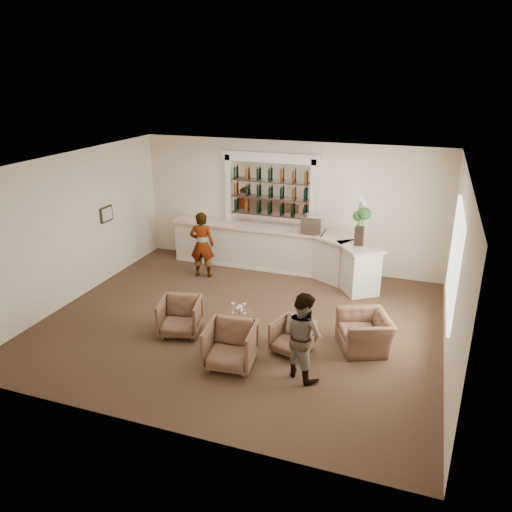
# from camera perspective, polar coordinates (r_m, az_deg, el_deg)

# --- Properties ---
(ground) EXTENTS (8.00, 8.00, 0.00)m
(ground) POSITION_cam_1_polar(r_m,az_deg,el_deg) (10.53, -1.70, -7.52)
(ground) COLOR brown
(ground) RESTS_ON ground
(room_shell) EXTENTS (8.04, 7.02, 3.32)m
(room_shell) POSITION_cam_1_polar(r_m,az_deg,el_deg) (10.25, 0.45, 5.77)
(room_shell) COLOR beige
(room_shell) RESTS_ON ground
(bar_counter) EXTENTS (5.72, 1.80, 1.14)m
(bar_counter) POSITION_cam_1_polar(r_m,az_deg,el_deg) (12.94, 2.36, 0.73)
(bar_counter) COLOR beige
(bar_counter) RESTS_ON ground
(back_bar_alcove) EXTENTS (2.64, 0.25, 3.00)m
(back_bar_alcove) POSITION_cam_1_polar(r_m,az_deg,el_deg) (13.01, 1.57, 7.53)
(back_bar_alcove) COLOR white
(back_bar_alcove) RESTS_ON ground
(cocktail_table) EXTENTS (0.66, 0.66, 0.50)m
(cocktail_table) POSITION_cam_1_polar(r_m,az_deg,el_deg) (9.84, -2.03, -7.98)
(cocktail_table) COLOR #523723
(cocktail_table) RESTS_ON ground
(sommelier) EXTENTS (0.69, 0.52, 1.69)m
(sommelier) POSITION_cam_1_polar(r_m,az_deg,el_deg) (12.55, -6.19, 1.29)
(sommelier) COLOR gray
(sommelier) RESTS_ON ground
(guest) EXTENTS (0.95, 0.89, 1.55)m
(guest) POSITION_cam_1_polar(r_m,az_deg,el_deg) (8.48, 5.35, -9.03)
(guest) COLOR gray
(guest) RESTS_ON ground
(armchair_left) EXTENTS (0.95, 0.97, 0.73)m
(armchair_left) POSITION_cam_1_polar(r_m,az_deg,el_deg) (10.05, -8.66, -6.85)
(armchair_left) COLOR brown
(armchair_left) RESTS_ON ground
(armchair_center) EXTENTS (0.93, 0.95, 0.79)m
(armchair_center) POSITION_cam_1_polar(r_m,az_deg,el_deg) (8.92, -2.94, -10.18)
(armchair_center) COLOR brown
(armchair_center) RESTS_ON ground
(armchair_right) EXTENTS (0.83, 0.85, 0.63)m
(armchair_right) POSITION_cam_1_polar(r_m,az_deg,el_deg) (9.37, 4.22, -9.18)
(armchair_right) COLOR brown
(armchair_right) RESTS_ON ground
(armchair_far) EXTENTS (1.22, 1.29, 0.66)m
(armchair_far) POSITION_cam_1_polar(r_m,az_deg,el_deg) (9.67, 12.30, -8.49)
(armchair_far) COLOR brown
(armchair_far) RESTS_ON ground
(espresso_machine) EXTENTS (0.52, 0.44, 0.45)m
(espresso_machine) POSITION_cam_1_polar(r_m,az_deg,el_deg) (12.42, 6.50, 3.59)
(espresso_machine) COLOR silver
(espresso_machine) RESTS_ON bar_counter
(flower_vase) EXTENTS (0.31, 0.31, 1.16)m
(flower_vase) POSITION_cam_1_polar(r_m,az_deg,el_deg) (11.61, 11.85, 4.29)
(flower_vase) COLOR black
(flower_vase) RESTS_ON bar_counter
(wine_glass_bar_left) EXTENTS (0.07, 0.07, 0.21)m
(wine_glass_bar_left) POSITION_cam_1_polar(r_m,az_deg,el_deg) (12.60, 4.60, 3.34)
(wine_glass_bar_left) COLOR white
(wine_glass_bar_left) RESTS_ON bar_counter
(wine_glass_bar_right) EXTENTS (0.07, 0.07, 0.21)m
(wine_glass_bar_right) POSITION_cam_1_polar(r_m,az_deg,el_deg) (12.64, 5.79, 3.36)
(wine_glass_bar_right) COLOR white
(wine_glass_bar_right) RESTS_ON bar_counter
(wine_glass_tbl_a) EXTENTS (0.07, 0.07, 0.21)m
(wine_glass_tbl_a) POSITION_cam_1_polar(r_m,az_deg,el_deg) (9.75, -2.65, -5.95)
(wine_glass_tbl_a) COLOR white
(wine_glass_tbl_a) RESTS_ON cocktail_table
(wine_glass_tbl_b) EXTENTS (0.07, 0.07, 0.21)m
(wine_glass_tbl_b) POSITION_cam_1_polar(r_m,az_deg,el_deg) (9.72, -1.33, -6.02)
(wine_glass_tbl_b) COLOR white
(wine_glass_tbl_b) RESTS_ON cocktail_table
(wine_glass_tbl_c) EXTENTS (0.07, 0.07, 0.21)m
(wine_glass_tbl_c) POSITION_cam_1_polar(r_m,az_deg,el_deg) (9.56, -2.11, -6.50)
(wine_glass_tbl_c) COLOR white
(wine_glass_tbl_c) RESTS_ON cocktail_table
(napkin_holder) EXTENTS (0.08, 0.08, 0.12)m
(napkin_holder) POSITION_cam_1_polar(r_m,az_deg,el_deg) (9.82, -1.86, -6.01)
(napkin_holder) COLOR white
(napkin_holder) RESTS_ON cocktail_table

